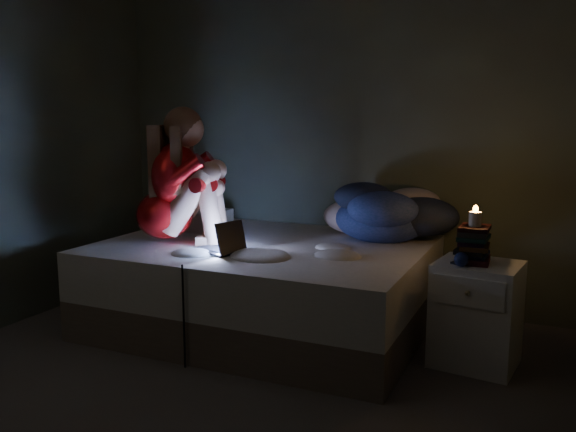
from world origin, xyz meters
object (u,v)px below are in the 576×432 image
Objects in this scene: woman at (164,176)px; nightstand at (476,314)px; bed at (264,285)px; laptop at (217,235)px; candle at (475,214)px; phone at (463,262)px.

woman is 1.51× the size of nightstand.
laptop reaches higher than bed.
candle is at bearing -178.57° from nightstand.
woman is at bearing -158.59° from phone.
bed is 15.15× the size of phone.
laptop is at bearing -28.93° from woman.
bed is at bearing 176.83° from candle.
bed is 1.37m from phone.
laptop is 1.56m from candle.
candle reaches higher than laptop.
woman reaches higher than laptop.
phone reaches higher than bed.
woman is at bearing -167.62° from nightstand.
phone is at bearing -139.60° from nightstand.
woman is 2.16m from nightstand.
laptop is 1.63m from nightstand.
bed is at bearing 5.40° from woman.
bed is 1.00m from woman.
nightstand is at bearing 30.06° from laptop.
woman is at bearing -170.98° from laptop.
candle is at bearing 30.40° from laptop.
woman is 6.54× the size of phone.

